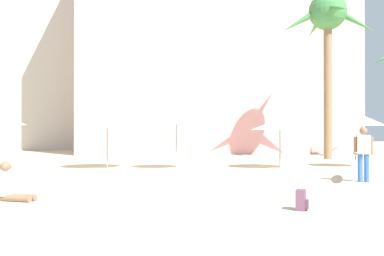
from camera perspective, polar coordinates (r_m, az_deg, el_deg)
ground at (r=6.78m, az=13.90°, el=-14.14°), size 120.00×120.00×0.00m
hotel_pink at (r=36.31m, az=2.74°, el=10.94°), size 20.25×9.27×17.50m
palm_tree_far_left at (r=28.04m, az=16.70°, el=12.62°), size 5.79×6.08×9.65m
cafe_umbrella_0 at (r=20.04m, az=-10.62°, el=0.61°), size 2.74×2.74×2.17m
cafe_umbrella_1 at (r=19.42m, az=-1.99°, el=1.28°), size 2.15×2.15×2.45m
cafe_umbrella_2 at (r=20.08m, az=11.01°, el=0.47°), size 2.54×2.54×2.16m
cafe_umbrella_4 at (r=21.66m, az=20.55°, el=0.92°), size 2.08×2.08×2.34m
beach_towel at (r=9.93m, az=20.45°, el=-9.67°), size 2.06×1.41×0.01m
backpack at (r=9.59m, az=13.61°, el=-8.85°), size 0.33×0.35×0.42m
person_near_left at (r=15.49m, az=20.55°, el=-2.89°), size 1.50×2.97×1.75m
person_mid_right at (r=11.39m, az=-21.87°, el=-6.86°), size 0.94×0.70×0.92m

